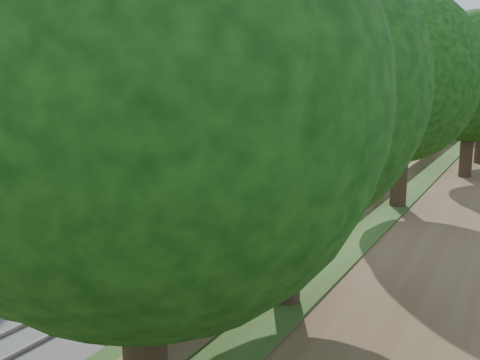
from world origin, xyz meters
The scene contains 11 objects.
ground centered at (0.00, 0.00, 0.00)m, with size 320.00×320.00×0.00m, color #2D4C19.
trackbed centered at (2.00, 60.00, 0.07)m, with size 9.50×170.00×0.28m.
platform centered at (-5.20, 16.00, 0.19)m, with size 6.40×68.00×0.38m, color #A39B83.
yellow_stripe centered at (-2.35, 16.00, 0.39)m, with size 0.55×68.00×0.01m, color gold.
station_building centered at (-14.00, 30.00, 4.09)m, with size 8.60×6.60×8.00m.
signal_gantry centered at (2.47, 54.99, 4.82)m, with size 8.40×0.38×6.20m.
trees_behind_platform centered at (-11.17, 20.67, 4.53)m, with size 7.82×53.32×7.21m.
train centered at (0.00, 58.54, 2.38)m, with size 3.17×105.30×4.66m.
lamppost_far centered at (-3.72, 13.07, 2.32)m, with size 0.43×0.43×4.35m.
signal_platform centered at (-2.90, 0.78, 3.79)m, with size 0.33×0.26×5.56m.
signal_farside centered at (6.20, 21.10, 3.69)m, with size 0.32×0.25×5.84m.
Camera 1 is at (13.87, -12.98, 8.34)m, focal length 40.00 mm.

